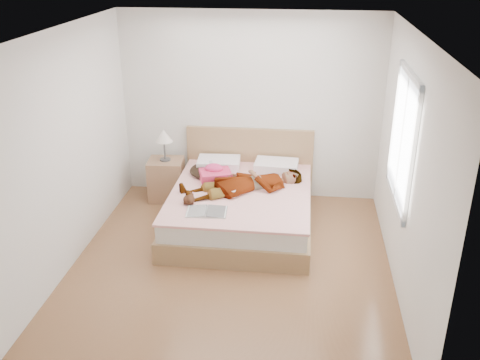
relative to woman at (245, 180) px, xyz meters
The scene contains 11 objects.
ground 1.20m from the woman, 92.29° to the right, with size 4.00×4.00×0.00m, color #4B2C17.
woman is the anchor object (origin of this frame).
hair 0.73m from the woman, 141.71° to the left, with size 0.47×0.57×0.08m, color black.
phone 0.64m from the woman, 141.34° to the left, with size 0.04×0.09×0.01m, color silver.
room_shell 2.07m from the woman, 22.61° to the right, with size 4.00×4.00×4.00m.
bed 0.35m from the woman, 162.46° to the left, with size 1.80×2.08×1.00m.
towel 0.48m from the woman, 151.97° to the left, with size 0.48×0.43×0.21m.
magazine 0.81m from the woman, 116.95° to the right, with size 0.49×0.34×0.03m.
coffee_mug 0.30m from the woman, 114.27° to the right, with size 0.13×0.11×0.09m.
plush_toy 0.80m from the woman, 140.15° to the right, with size 0.15×0.22×0.12m.
nightstand 1.38m from the woman, 152.22° to the left, with size 0.52×0.47×1.04m.
Camera 1 is at (0.74, -5.12, 3.35)m, focal length 40.00 mm.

